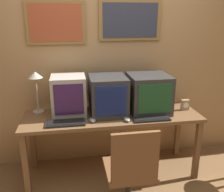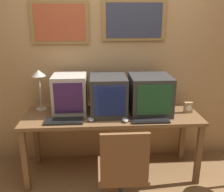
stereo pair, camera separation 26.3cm
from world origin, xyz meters
name	(u,v)px [view 1 (the left image)]	position (x,y,z in m)	size (l,w,h in m)	color
wall_back	(106,57)	(0.00, 1.40, 1.31)	(8.00, 0.08, 2.60)	tan
desk	(112,121)	(0.00, 0.98, 0.66)	(1.92, 0.61, 0.74)	brown
monitor_left	(69,95)	(-0.46, 1.09, 0.95)	(0.36, 0.36, 0.43)	#B7B2A8
monitor_center	(108,95)	(-0.04, 1.05, 0.95)	(0.39, 0.48, 0.42)	#333333
monitor_right	(148,93)	(0.42, 1.03, 0.95)	(0.44, 0.46, 0.42)	#333333
keyboard_main	(66,123)	(-0.50, 0.81, 0.75)	(0.39, 0.17, 0.03)	black
keyboard_side	(151,119)	(0.38, 0.77, 0.75)	(0.38, 0.15, 0.03)	black
mouse_near_keyboard	(93,120)	(-0.23, 0.82, 0.76)	(0.07, 0.10, 0.04)	gray
mouse_far_corner	(127,119)	(0.12, 0.79, 0.75)	(0.07, 0.11, 0.03)	gray
desk_clock	(185,105)	(0.85, 0.99, 0.80)	(0.09, 0.05, 0.12)	#A38456
desk_lamp	(36,81)	(-0.80, 1.18, 1.10)	(0.15, 0.15, 0.47)	#B2A899
office_chair	(130,178)	(0.05, 0.30, 0.40)	(0.45, 0.45, 0.91)	black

